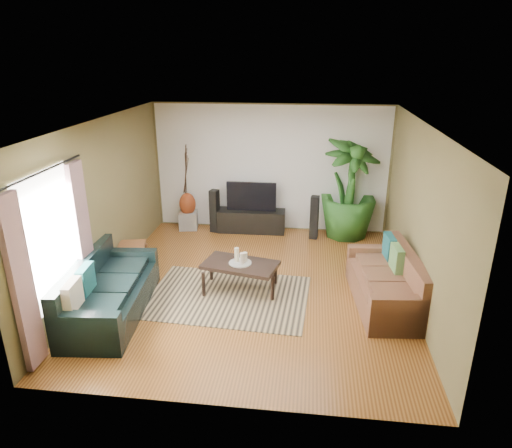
% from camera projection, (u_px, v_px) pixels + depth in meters
% --- Properties ---
extents(floor, '(5.50, 5.50, 0.00)m').
position_uv_depth(floor, '(255.00, 287.00, 7.61)').
color(floor, '#965A26').
rests_on(floor, ground).
extents(ceiling, '(5.50, 5.50, 0.00)m').
position_uv_depth(ceiling, '(254.00, 123.00, 6.65)').
color(ceiling, white).
rests_on(ceiling, ground).
extents(wall_back, '(5.00, 0.00, 5.00)m').
position_uv_depth(wall_back, '(270.00, 169.00, 9.68)').
color(wall_back, brown).
rests_on(wall_back, ground).
extents(wall_front, '(5.00, 0.00, 5.00)m').
position_uv_depth(wall_front, '(221.00, 300.00, 4.57)').
color(wall_front, brown).
rests_on(wall_front, ground).
extents(wall_left, '(0.00, 5.50, 5.50)m').
position_uv_depth(wall_left, '(102.00, 205.00, 7.41)').
color(wall_left, brown).
rests_on(wall_left, ground).
extents(wall_right, '(0.00, 5.50, 5.50)m').
position_uv_depth(wall_right, '(419.00, 217.00, 6.84)').
color(wall_right, brown).
rests_on(wall_right, ground).
extents(backwall_panel, '(4.90, 0.00, 4.90)m').
position_uv_depth(backwall_panel, '(270.00, 169.00, 9.67)').
color(backwall_panel, white).
rests_on(backwall_panel, ground).
extents(window_pane, '(0.00, 1.80, 1.80)m').
position_uv_depth(window_pane, '(49.00, 239.00, 5.90)').
color(window_pane, white).
rests_on(window_pane, ground).
extents(curtain_near, '(0.08, 0.35, 2.20)m').
position_uv_depth(curtain_near, '(22.00, 284.00, 5.29)').
color(curtain_near, gray).
rests_on(curtain_near, ground).
extents(curtain_far, '(0.08, 0.35, 2.20)m').
position_uv_depth(curtain_far, '(83.00, 236.00, 6.68)').
color(curtain_far, gray).
rests_on(curtain_far, ground).
extents(curtain_rod, '(0.03, 1.90, 0.03)m').
position_uv_depth(curtain_rod, '(41.00, 172.00, 5.58)').
color(curtain_rod, black).
rests_on(curtain_rod, ground).
extents(sofa_left, '(1.11, 2.22, 0.85)m').
position_uv_depth(sofa_left, '(110.00, 288.00, 6.70)').
color(sofa_left, black).
rests_on(sofa_left, floor).
extents(sofa_right, '(1.03, 1.95, 0.85)m').
position_uv_depth(sofa_right, '(385.00, 279.00, 6.97)').
color(sofa_right, brown).
rests_on(sofa_right, floor).
extents(area_rug, '(2.61, 1.92, 0.01)m').
position_uv_depth(area_rug, '(228.00, 297.00, 7.30)').
color(area_rug, tan).
rests_on(area_rug, floor).
extents(coffee_table, '(1.29, 0.89, 0.48)m').
position_uv_depth(coffee_table, '(240.00, 277.00, 7.43)').
color(coffee_table, black).
rests_on(coffee_table, floor).
extents(candle_tray, '(0.36, 0.36, 0.02)m').
position_uv_depth(candle_tray, '(240.00, 263.00, 7.35)').
color(candle_tray, '#969791').
rests_on(candle_tray, coffee_table).
extents(candle_tall, '(0.08, 0.08, 0.24)m').
position_uv_depth(candle_tall, '(237.00, 255.00, 7.34)').
color(candle_tall, beige).
rests_on(candle_tall, candle_tray).
extents(candle_mid, '(0.08, 0.08, 0.18)m').
position_uv_depth(candle_mid, '(242.00, 258.00, 7.27)').
color(candle_mid, beige).
rests_on(candle_mid, candle_tray).
extents(candle_short, '(0.08, 0.08, 0.15)m').
position_uv_depth(candle_short, '(245.00, 257.00, 7.36)').
color(candle_short, beige).
rests_on(candle_short, candle_tray).
extents(tv_stand, '(1.45, 0.46, 0.48)m').
position_uv_depth(tv_stand, '(251.00, 221.00, 9.88)').
color(tv_stand, black).
rests_on(tv_stand, floor).
extents(television, '(1.06, 0.06, 0.62)m').
position_uv_depth(television, '(251.00, 196.00, 9.69)').
color(television, black).
rests_on(television, tv_stand).
extents(speaker_left, '(0.21, 0.22, 0.93)m').
position_uv_depth(speaker_left, '(215.00, 211.00, 9.80)').
color(speaker_left, black).
rests_on(speaker_left, floor).
extents(speaker_right, '(0.19, 0.20, 0.92)m').
position_uv_depth(speaker_right, '(314.00, 217.00, 9.45)').
color(speaker_right, black).
rests_on(speaker_right, floor).
extents(potted_plant, '(1.60, 1.60, 2.09)m').
position_uv_depth(potted_plant, '(349.00, 188.00, 9.37)').
color(potted_plant, '#20511B').
rests_on(potted_plant, floor).
extents(plant_pot, '(0.39, 0.39, 0.30)m').
position_uv_depth(plant_pot, '(346.00, 229.00, 9.69)').
color(plant_pot, black).
rests_on(plant_pot, floor).
extents(pedestal, '(0.45, 0.45, 0.39)m').
position_uv_depth(pedestal, '(188.00, 220.00, 10.06)').
color(pedestal, gray).
rests_on(pedestal, floor).
extents(vase, '(0.36, 0.36, 0.50)m').
position_uv_depth(vase, '(188.00, 204.00, 9.93)').
color(vase, maroon).
rests_on(vase, pedestal).
extents(side_table, '(0.55, 0.55, 0.48)m').
position_uv_depth(side_table, '(133.00, 257.00, 8.15)').
color(side_table, brown).
rests_on(side_table, floor).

